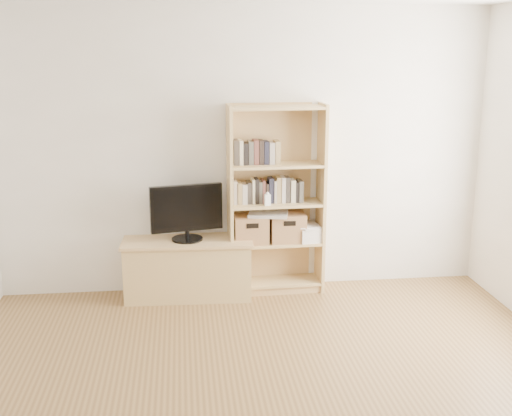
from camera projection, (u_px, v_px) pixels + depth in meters
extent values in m
cube|color=silver|center=(244.00, 152.00, 5.86)|extent=(4.50, 0.02, 2.60)
cube|color=tan|center=(188.00, 269.00, 5.86)|extent=(1.15, 0.47, 0.52)
cube|color=tan|center=(276.00, 200.00, 5.85)|extent=(0.88, 0.34, 1.75)
cube|color=black|center=(187.00, 213.00, 5.72)|extent=(0.65, 0.18, 0.51)
cube|color=#A09488|center=(276.00, 191.00, 5.85)|extent=(0.80, 0.20, 0.21)
cube|color=#A09488|center=(255.00, 153.00, 5.73)|extent=(0.39, 0.16, 0.20)
cube|color=white|center=(267.00, 200.00, 5.73)|extent=(0.06, 0.04, 0.10)
cube|color=#9A7145|center=(251.00, 229.00, 5.88)|extent=(0.31, 0.25, 0.25)
cube|color=#9A7145|center=(287.00, 227.00, 5.92)|extent=(0.32, 0.26, 0.26)
cube|color=silver|center=(268.00, 214.00, 5.85)|extent=(0.40, 0.32, 0.03)
cube|color=silver|center=(308.00, 233.00, 5.97)|extent=(0.23, 0.31, 0.13)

